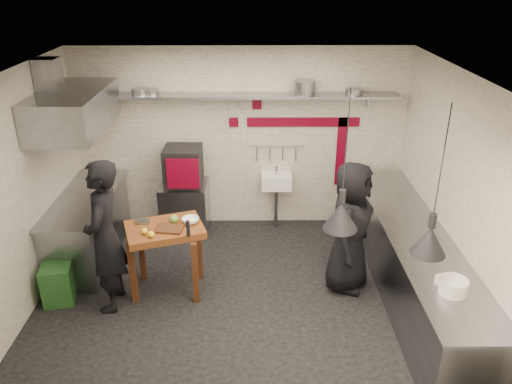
{
  "coord_description": "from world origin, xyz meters",
  "views": [
    {
      "loc": [
        0.18,
        -5.19,
        3.83
      ],
      "look_at": [
        0.22,
        0.3,
        1.33
      ],
      "focal_mm": 35.0,
      "sensor_mm": 36.0,
      "label": 1
    }
  ],
  "objects_px": {
    "oven_stand": "(185,207)",
    "chef_left": "(105,237)",
    "combi_oven": "(183,166)",
    "prep_table": "(167,259)",
    "green_bin": "(58,284)",
    "chef_right": "(350,227)"
  },
  "relations": [
    {
      "from": "oven_stand",
      "to": "chef_left",
      "type": "height_order",
      "value": "chef_left"
    },
    {
      "from": "combi_oven",
      "to": "chef_left",
      "type": "relative_size",
      "value": 0.31
    },
    {
      "from": "prep_table",
      "to": "chef_left",
      "type": "height_order",
      "value": "chef_left"
    },
    {
      "from": "combi_oven",
      "to": "chef_left",
      "type": "bearing_deg",
      "value": -108.77
    },
    {
      "from": "green_bin",
      "to": "chef_left",
      "type": "distance_m",
      "value": 0.98
    },
    {
      "from": "combi_oven",
      "to": "green_bin",
      "type": "bearing_deg",
      "value": -125.71
    },
    {
      "from": "oven_stand",
      "to": "green_bin",
      "type": "bearing_deg",
      "value": -125.7
    },
    {
      "from": "green_bin",
      "to": "prep_table",
      "type": "bearing_deg",
      "value": 9.96
    },
    {
      "from": "chef_left",
      "to": "oven_stand",
      "type": "bearing_deg",
      "value": 158.82
    },
    {
      "from": "combi_oven",
      "to": "chef_right",
      "type": "relative_size",
      "value": 0.34
    },
    {
      "from": "prep_table",
      "to": "combi_oven",
      "type": "bearing_deg",
      "value": 69.79
    },
    {
      "from": "oven_stand",
      "to": "green_bin",
      "type": "xyz_separation_m",
      "value": [
        -1.36,
        -1.82,
        -0.15
      ]
    },
    {
      "from": "oven_stand",
      "to": "chef_right",
      "type": "distance_m",
      "value": 2.76
    },
    {
      "from": "combi_oven",
      "to": "chef_left",
      "type": "height_order",
      "value": "chef_left"
    },
    {
      "from": "oven_stand",
      "to": "green_bin",
      "type": "distance_m",
      "value": 2.27
    },
    {
      "from": "chef_left",
      "to": "green_bin",
      "type": "bearing_deg",
      "value": -97.03
    },
    {
      "from": "green_bin",
      "to": "chef_left",
      "type": "height_order",
      "value": "chef_left"
    },
    {
      "from": "prep_table",
      "to": "green_bin",
      "type": "bearing_deg",
      "value": 171.25
    },
    {
      "from": "prep_table",
      "to": "chef_right",
      "type": "distance_m",
      "value": 2.33
    },
    {
      "from": "chef_right",
      "to": "green_bin",
      "type": "bearing_deg",
      "value": 118.51
    },
    {
      "from": "green_bin",
      "to": "oven_stand",
      "type": "bearing_deg",
      "value": 53.18
    },
    {
      "from": "green_bin",
      "to": "chef_right",
      "type": "height_order",
      "value": "chef_right"
    }
  ]
}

